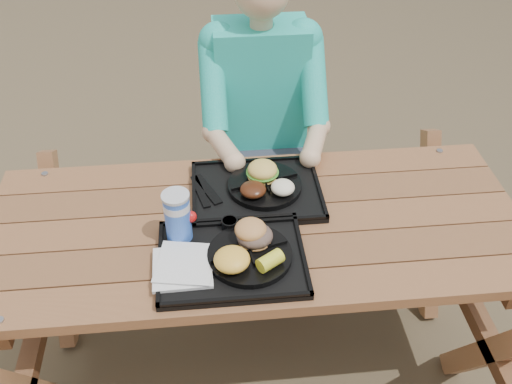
{
  "coord_description": "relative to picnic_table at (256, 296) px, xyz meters",
  "views": [
    {
      "loc": [
        -0.14,
        -1.4,
        2.03
      ],
      "look_at": [
        0.0,
        0.0,
        0.88
      ],
      "focal_mm": 40.0,
      "sensor_mm": 36.0,
      "label": 1
    }
  ],
  "objects": [
    {
      "name": "mac_cheese",
      "position": [
        -0.09,
        -0.23,
        0.44
      ],
      "size": [
        0.11,
        0.11,
        0.05
      ],
      "primitive_type": "ellipsoid",
      "color": "yellow",
      "rests_on": "plate_near"
    },
    {
      "name": "ground",
      "position": [
        0.0,
        0.0,
        -0.38
      ],
      "size": [
        60.0,
        60.0,
        0.0
      ],
      "primitive_type": "plane",
      "color": "#999999",
      "rests_on": "ground"
    },
    {
      "name": "potato_salad",
      "position": [
        0.1,
        0.1,
        0.44
      ],
      "size": [
        0.08,
        0.08,
        0.05
      ],
      "primitive_type": "ellipsoid",
      "color": "white",
      "rests_on": "plate_far"
    },
    {
      "name": "cutlery_far",
      "position": [
        -0.16,
        0.16,
        0.4
      ],
      "size": [
        0.1,
        0.18,
        0.01
      ],
      "primitive_type": "cube",
      "rotation": [
        0.0,
        0.0,
        0.42
      ],
      "color": "black",
      "rests_on": "tray_far"
    },
    {
      "name": "burger",
      "position": [
        0.04,
        0.19,
        0.46
      ],
      "size": [
        0.11,
        0.11,
        0.1
      ],
      "primitive_type": null,
      "color": "#EBBE53",
      "rests_on": "plate_far"
    },
    {
      "name": "diner",
      "position": [
        0.09,
        0.7,
        0.27
      ],
      "size": [
        0.48,
        0.84,
        1.28
      ],
      "primitive_type": null,
      "color": "teal",
      "rests_on": "ground"
    },
    {
      "name": "baked_beans",
      "position": [
        -0.0,
        0.1,
        0.44
      ],
      "size": [
        0.09,
        0.09,
        0.04
      ],
      "primitive_type": "ellipsoid",
      "color": "#461E0E",
      "rests_on": "plate_far"
    },
    {
      "name": "plate_far",
      "position": [
        0.05,
        0.16,
        0.41
      ],
      "size": [
        0.26,
        0.26,
        0.02
      ],
      "primitive_type": "cylinder",
      "color": "black",
      "rests_on": "tray_far"
    },
    {
      "name": "sandwich",
      "position": [
        -0.02,
        -0.13,
        0.47
      ],
      "size": [
        0.11,
        0.11,
        0.11
      ],
      "primitive_type": null,
      "color": "#CF8949",
      "rests_on": "plate_near"
    },
    {
      "name": "plate_near",
      "position": [
        -0.04,
        -0.18,
        0.41
      ],
      "size": [
        0.26,
        0.26,
        0.02
      ],
      "primitive_type": "cylinder",
      "color": "black",
      "rests_on": "tray_near"
    },
    {
      "name": "corn_cob",
      "position": [
        0.02,
        -0.24,
        0.44
      ],
      "size": [
        0.11,
        0.11,
        0.05
      ],
      "primitive_type": null,
      "rotation": [
        0.0,
        0.0,
        0.58
      ],
      "color": "yellow",
      "rests_on": "plate_near"
    },
    {
      "name": "condiment_mustard",
      "position": [
        -0.03,
        -0.06,
        0.41
      ],
      "size": [
        0.05,
        0.05,
        0.03
      ],
      "primitive_type": "cylinder",
      "color": "gold",
      "rests_on": "tray_near"
    },
    {
      "name": "picnic_table",
      "position": [
        0.0,
        0.0,
        0.0
      ],
      "size": [
        1.8,
        1.49,
        0.75
      ],
      "primitive_type": null,
      "color": "#999999",
      "rests_on": "ground"
    },
    {
      "name": "napkin_stack",
      "position": [
        -0.24,
        -0.21,
        0.4
      ],
      "size": [
        0.18,
        0.18,
        0.02
      ],
      "primitive_type": "cube",
      "rotation": [
        0.0,
        0.0,
        0.03
      ],
      "color": "white",
      "rests_on": "tray_near"
    },
    {
      "name": "tray_far",
      "position": [
        0.02,
        0.15,
        0.39
      ],
      "size": [
        0.45,
        0.35,
        0.02
      ],
      "primitive_type": "cube",
      "color": "black",
      "rests_on": "picnic_table"
    },
    {
      "name": "condiment_bbq",
      "position": [
        -0.09,
        -0.04,
        0.41
      ],
      "size": [
        0.05,
        0.05,
        0.03
      ],
      "primitive_type": "cylinder",
      "color": "black",
      "rests_on": "tray_near"
    },
    {
      "name": "tray_near",
      "position": [
        -0.09,
        -0.17,
        0.39
      ],
      "size": [
        0.45,
        0.35,
        0.02
      ],
      "primitive_type": "cube",
      "color": "black",
      "rests_on": "picnic_table"
    },
    {
      "name": "soda_cup",
      "position": [
        -0.25,
        -0.07,
        0.48
      ],
      "size": [
        0.08,
        0.08,
        0.16
      ],
      "primitive_type": "cylinder",
      "color": "blue",
      "rests_on": "tray_near"
    }
  ]
}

